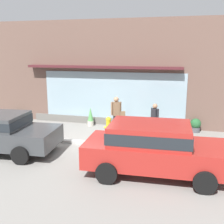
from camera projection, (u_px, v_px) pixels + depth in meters
name	position (u px, v px, depth m)	size (l,w,h in m)	color
ground_plane	(83.00, 142.00, 11.43)	(60.00, 60.00, 0.00)	gray
curb_strip	(81.00, 142.00, 11.23)	(14.00, 0.24, 0.12)	#B2B2AD
storefront	(104.00, 74.00, 13.87)	(14.00, 0.81, 5.27)	brown
fire_hydrant	(108.00, 127.00, 11.98)	(0.39, 0.35, 0.93)	gold
pedestrian_with_handbag	(117.00, 112.00, 12.47)	(0.62, 0.37, 1.71)	#232328
pedestrian_passerby	(155.00, 119.00, 11.63)	(0.37, 0.34, 1.57)	#8E333D
parked_car_red	(154.00, 146.00, 8.31)	(4.43, 2.18, 1.61)	maroon
potted_plant_doorstep	(91.00, 117.00, 13.81)	(0.32, 0.32, 0.95)	#B7B2A3
potted_plant_window_right	(196.00, 125.00, 12.79)	(0.49, 0.49, 0.65)	#4C4C51
potted_plant_window_left	(154.00, 122.00, 13.17)	(0.35, 0.35, 0.72)	#9E6042
potted_plant_corner_tall	(17.00, 114.00, 15.07)	(0.37, 0.37, 0.54)	#33473D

